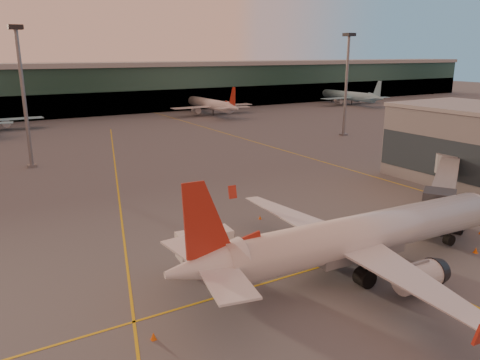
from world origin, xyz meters
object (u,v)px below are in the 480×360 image
catering_truck (205,248)px  pushback_tug (458,226)px  main_airplane (356,238)px  gpu_cart (420,231)px

catering_truck → pushback_tug: size_ratio=1.66×
main_airplane → catering_truck: main_airplane is taller
pushback_tug → catering_truck: bearing=145.8°
pushback_tug → main_airplane: bearing=162.5°
gpu_cart → pushback_tug: 5.50m
main_airplane → catering_truck: 14.60m
main_airplane → pushback_tug: bearing=9.0°
catering_truck → main_airplane: bearing=-27.9°
catering_truck → gpu_cart: size_ratio=2.61×
catering_truck → gpu_cart: 26.26m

